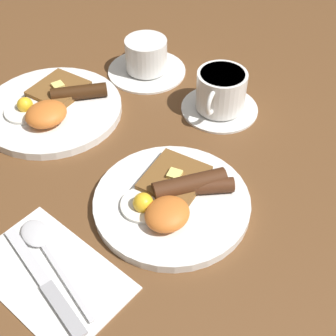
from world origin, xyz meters
TOP-DOWN VIEW (x-y plane):
  - ground_plane at (0.00, 0.00)m, footprint 3.00×3.00m
  - breakfast_plate_near at (0.00, -0.00)m, footprint 0.23×0.23m
  - breakfast_plate_far at (0.01, 0.31)m, footprint 0.25×0.25m
  - teacup_near at (0.23, 0.10)m, footprint 0.14×0.14m
  - teacup_far at (0.23, 0.28)m, footprint 0.16×0.16m
  - napkin at (-0.20, 0.03)m, footprint 0.14×0.22m
  - knife at (-0.21, 0.02)m, footprint 0.04×0.20m
  - spoon at (-0.18, 0.08)m, footprint 0.06×0.19m

SIDE VIEW (x-z plane):
  - ground_plane at x=0.00m, z-range 0.00..0.00m
  - napkin at x=-0.20m, z-range 0.00..0.01m
  - knife at x=-0.21m, z-range 0.00..0.01m
  - spoon at x=-0.18m, z-range 0.00..0.01m
  - breakfast_plate_far at x=0.01m, z-range -0.01..0.04m
  - breakfast_plate_near at x=0.00m, z-range -0.01..0.04m
  - teacup_far at x=0.23m, z-range -0.01..0.07m
  - teacup_near at x=0.23m, z-range 0.00..0.08m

